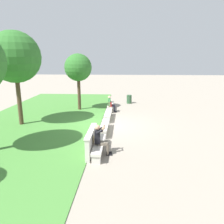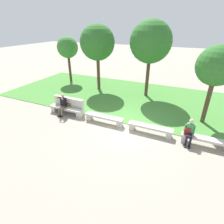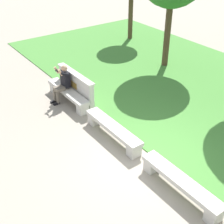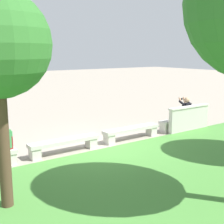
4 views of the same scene
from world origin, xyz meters
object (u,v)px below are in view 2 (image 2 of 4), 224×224
Objects in this scene: bench_far at (207,141)px; tree_right_background at (68,48)px; tree_behind_wall at (217,66)px; bench_mid at (150,128)px; person_distant at (190,131)px; backpack at (187,131)px; tree_left_background at (151,42)px; tree_far_back at (97,43)px; person_photographer at (62,103)px; bench_main at (66,110)px; bench_near at (104,118)px.

tree_right_background is at bearing 153.51° from bench_far.
tree_behind_wall is at bearing -16.71° from tree_right_background.
bench_mid is 1.89m from person_distant.
backpack is 0.08× the size of tree_left_background.
tree_far_back is at bearing 138.66° from bench_mid.
bench_mid is 11.58m from tree_right_background.
tree_behind_wall is at bearing 93.44° from bench_far.
tree_left_background is at bearing 106.64° from bench_mid.
bench_far is 0.44× the size of tree_far_back.
bench_mid is 1.75× the size of person_photographer.
person_distant is at bearing -57.21° from tree_left_background.
tree_right_background is (-11.21, 6.09, 2.55)m from backpack.
tree_behind_wall is at bearing 72.62° from backpack.
tree_left_background reaches higher than backpack.
bench_main is 6.15m from tree_far_back.
bench_mid is 0.55× the size of tree_right_background.
bench_far is (8.06, 0.00, 0.00)m from bench_main.
bench_near is at bearing 1.55° from person_photographer.
tree_behind_wall is (7.92, 2.45, 2.94)m from bench_main.
person_distant is (7.41, 0.01, -0.06)m from person_photographer.
tree_right_background is at bearing 163.29° from tree_behind_wall.
tree_far_back is at bearing 162.63° from tree_behind_wall.
bench_far is (5.38, 0.00, 0.00)m from bench_near.
bench_mid is at bearing 178.66° from backpack.
tree_left_background is 1.06× the size of tree_far_back.
person_photographer is 5.98m from tree_far_back.
bench_main is 1.75× the size of person_photographer.
tree_far_back is (-5.72, 5.03, 3.52)m from bench_mid.
bench_near is 1.00× the size of bench_mid.
person_photographer is at bearing -126.88° from tree_left_background.
person_photographer is 1.05× the size of person_distant.
tree_behind_wall is (8.10, 2.53, 2.52)m from person_photographer.
bench_near is 5.38m from bench_far.
bench_main is 7.24m from person_distant.
person_photographer is (-5.55, -0.08, 0.43)m from bench_mid.
bench_far is at bearing -30.90° from tree_far_back.
tree_left_background is (-1.57, 5.24, 3.72)m from bench_mid.
bench_mid is 0.42× the size of tree_left_background.
tree_right_background is (-9.45, 6.05, 2.87)m from bench_mid.
tree_right_background reaches higher than bench_mid.
tree_left_background is (-3.42, 5.30, 3.35)m from person_distant.
backpack is at bearing -0.53° from bench_near.
bench_main is 8.79m from tree_behind_wall.
person_distant is 7.15m from tree_left_background.
bench_main is 1.00× the size of bench_mid.
bench_far is 0.54× the size of tree_behind_wall.
bench_far is at bearing 2.54° from backpack.
bench_mid is 2.69m from bench_far.
bench_mid is 0.54× the size of tree_behind_wall.
tree_left_background is at bearing 129.08° from bench_far.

